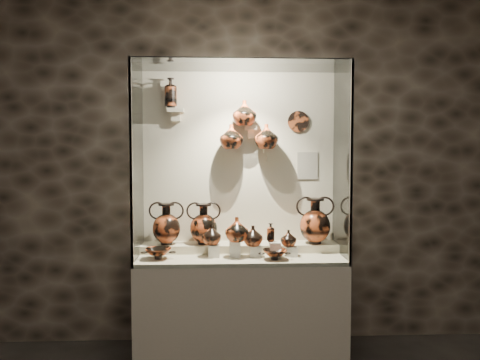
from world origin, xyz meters
The scene contains 36 objects.
wall_back centered at (0.00, 2.50, 1.60)m, with size 5.00×0.02×3.20m, color black.
plinth centered at (0.00, 2.18, 0.40)m, with size 1.70×0.60×0.80m, color beige.
front_tier centered at (0.00, 2.18, 0.82)m, with size 1.68×0.58×0.03m, color beige.
rear_tier centered at (0.00, 2.35, 0.85)m, with size 1.70×0.25×0.10m, color beige.
back_panel centered at (0.00, 2.50, 1.60)m, with size 1.70×0.03×1.60m, color beige.
glass_front centered at (0.00, 1.88, 1.60)m, with size 1.70×0.01×1.60m, color white.
glass_left centered at (-0.85, 2.18, 1.60)m, with size 0.01×0.60×1.60m, color white.
glass_right centered at (0.85, 2.18, 1.60)m, with size 0.01×0.60×1.60m, color white.
glass_top centered at (0.00, 2.18, 2.40)m, with size 1.70×0.60×0.01m, color white.
frame_post_left centered at (-0.84, 1.89, 1.60)m, with size 0.02×0.02×1.60m, color gray.
frame_post_right centered at (0.84, 1.89, 1.60)m, with size 0.02×0.02×1.60m, color gray.
pedestal_a centered at (-0.22, 2.13, 0.88)m, with size 0.09×0.09×0.10m, color silver.
pedestal_b centered at (-0.05, 2.13, 0.90)m, with size 0.09×0.09×0.13m, color silver.
pedestal_c centered at (0.12, 2.13, 0.88)m, with size 0.09×0.09×0.09m, color silver.
pedestal_d centered at (0.28, 2.13, 0.89)m, with size 0.09×0.09×0.12m, color silver.
pedestal_e centered at (0.42, 2.13, 0.87)m, with size 0.09×0.09×0.08m, color silver.
bracket_ul centered at (-0.55, 2.42, 2.05)m, with size 0.14×0.12×0.04m, color beige.
bracket_ca centered at (-0.10, 2.42, 1.70)m, with size 0.14×0.12×0.04m, color beige.
bracket_cb centered at (0.10, 2.42, 1.90)m, with size 0.10×0.12×0.04m, color beige.
bracket_cc centered at (0.28, 2.42, 1.70)m, with size 0.14×0.12×0.04m, color beige.
amphora_left centered at (-0.63, 2.33, 1.08)m, with size 0.28×0.28×0.36m, color #A1421E, non-canonical shape.
amphora_mid centered at (-0.31, 2.33, 1.08)m, with size 0.28×0.28×0.35m, color #B94820, non-canonical shape.
amphora_right centered at (0.65, 2.31, 1.10)m, with size 0.32×0.32×0.40m, color #A1421E, non-canonical shape.
jug_a centered at (-0.24, 2.15, 1.01)m, with size 0.16×0.16×0.17m, color #A1421E.
jug_b centered at (-0.03, 2.11, 1.06)m, with size 0.19×0.19×0.20m, color #B94820.
jug_c centered at (0.10, 2.13, 1.00)m, with size 0.16×0.16×0.17m, color #A1421E.
jug_e centered at (0.39, 2.15, 0.98)m, with size 0.13×0.13×0.14m, color #A1421E.
lekythos_small centered at (0.25, 2.15, 1.04)m, with size 0.08×0.08×0.17m, color #B94820, non-canonical shape.
kylix_left centered at (-0.67, 2.08, 0.88)m, with size 0.27×0.23×0.11m, color #B94820, non-canonical shape.
kylix_right centered at (0.26, 2.02, 0.88)m, with size 0.25×0.21×0.10m, color #A1421E, non-canonical shape.
lekythos_tall centered at (-0.59, 2.40, 2.21)m, with size 0.12×0.12×0.29m, color #A1421E, non-canonical shape.
ovoid_vase_a centered at (-0.07, 2.37, 1.82)m, with size 0.20×0.20×0.21m, color #B94820.
ovoid_vase_b centered at (0.04, 2.37, 2.03)m, with size 0.21×0.21×0.22m, color #B94820.
ovoid_vase_c centered at (0.23, 2.37, 1.82)m, with size 0.21×0.21×0.21m, color #B94820.
wall_plate centered at (0.52, 2.47, 1.96)m, with size 0.19×0.19×0.02m, color #AA4921.
info_placard centered at (0.61, 2.47, 1.57)m, with size 0.18×0.01×0.24m, color beige.
Camera 1 is at (-0.17, -1.66, 1.68)m, focal length 35.00 mm.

